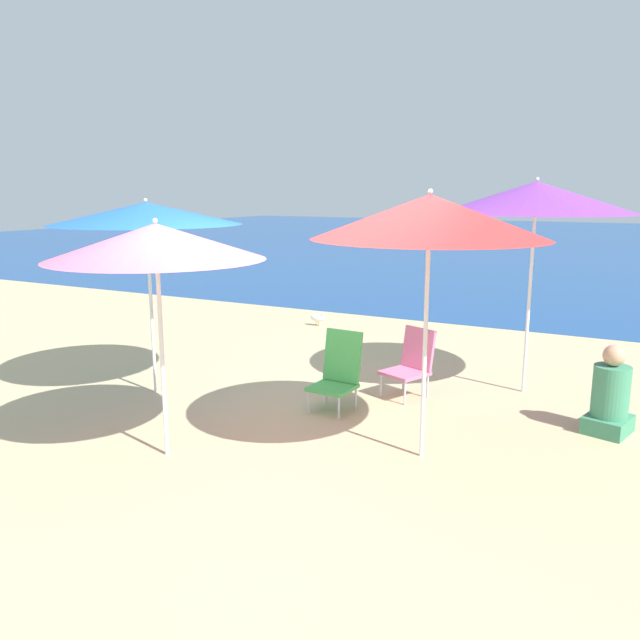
{
  "coord_description": "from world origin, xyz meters",
  "views": [
    {
      "loc": [
        2.58,
        -4.29,
        2.2
      ],
      "look_at": [
        -0.14,
        0.86,
        1.0
      ],
      "focal_mm": 35.0,
      "sensor_mm": 36.0,
      "label": 1
    }
  ],
  "objects_px": {
    "beach_umbrella_blue": "(146,214)",
    "beach_umbrella_purple": "(536,198)",
    "beach_chair_green": "(338,371)",
    "beach_umbrella_red": "(430,217)",
    "person_seated_near": "(610,398)",
    "seagull": "(318,318)",
    "beach_umbrella_pink": "(156,242)",
    "beach_chair_pink": "(411,361)"
  },
  "relations": [
    {
      "from": "beach_umbrella_pink",
      "to": "beach_umbrella_blue",
      "type": "bearing_deg",
      "value": 135.37
    },
    {
      "from": "person_seated_near",
      "to": "seagull",
      "type": "bearing_deg",
      "value": 162.86
    },
    {
      "from": "beach_umbrella_pink",
      "to": "beach_umbrella_blue",
      "type": "distance_m",
      "value": 1.77
    },
    {
      "from": "beach_chair_green",
      "to": "beach_chair_pink",
      "type": "xyz_separation_m",
      "value": [
        0.52,
        0.75,
        -0.02
      ]
    },
    {
      "from": "beach_chair_pink",
      "to": "beach_umbrella_pink",
      "type": "bearing_deg",
      "value": -95.42
    },
    {
      "from": "beach_umbrella_blue",
      "to": "beach_umbrella_red",
      "type": "xyz_separation_m",
      "value": [
        3.18,
        -0.25,
        0.03
      ]
    },
    {
      "from": "beach_umbrella_red",
      "to": "person_seated_near",
      "type": "bearing_deg",
      "value": 44.04
    },
    {
      "from": "beach_chair_green",
      "to": "person_seated_near",
      "type": "height_order",
      "value": "person_seated_near"
    },
    {
      "from": "beach_umbrella_blue",
      "to": "beach_umbrella_red",
      "type": "distance_m",
      "value": 3.19
    },
    {
      "from": "beach_chair_green",
      "to": "seagull",
      "type": "height_order",
      "value": "beach_chair_green"
    },
    {
      "from": "beach_umbrella_blue",
      "to": "beach_umbrella_red",
      "type": "relative_size",
      "value": 0.96
    },
    {
      "from": "beach_umbrella_purple",
      "to": "person_seated_near",
      "type": "bearing_deg",
      "value": -44.09
    },
    {
      "from": "beach_umbrella_pink",
      "to": "seagull",
      "type": "relative_size",
      "value": 7.42
    },
    {
      "from": "beach_chair_pink",
      "to": "seagull",
      "type": "distance_m",
      "value": 3.79
    },
    {
      "from": "beach_umbrella_pink",
      "to": "beach_umbrella_purple",
      "type": "bearing_deg",
      "value": 53.41
    },
    {
      "from": "seagull",
      "to": "person_seated_near",
      "type": "bearing_deg",
      "value": -32.27
    },
    {
      "from": "beach_umbrella_pink",
      "to": "beach_umbrella_purple",
      "type": "relative_size",
      "value": 0.85
    },
    {
      "from": "beach_umbrella_blue",
      "to": "person_seated_near",
      "type": "bearing_deg",
      "value": 13.17
    },
    {
      "from": "beach_umbrella_blue",
      "to": "beach_umbrella_purple",
      "type": "relative_size",
      "value": 0.91
    },
    {
      "from": "beach_umbrella_red",
      "to": "person_seated_near",
      "type": "relative_size",
      "value": 2.64
    },
    {
      "from": "beach_umbrella_red",
      "to": "beach_chair_pink",
      "type": "height_order",
      "value": "beach_umbrella_red"
    },
    {
      "from": "beach_umbrella_red",
      "to": "beach_chair_green",
      "type": "relative_size",
      "value": 2.76
    },
    {
      "from": "beach_chair_green",
      "to": "person_seated_near",
      "type": "relative_size",
      "value": 0.96
    },
    {
      "from": "beach_umbrella_blue",
      "to": "beach_chair_green",
      "type": "height_order",
      "value": "beach_umbrella_blue"
    },
    {
      "from": "beach_umbrella_purple",
      "to": "beach_chair_pink",
      "type": "xyz_separation_m",
      "value": [
        -1.08,
        -0.71,
        -1.75
      ]
    },
    {
      "from": "person_seated_near",
      "to": "beach_umbrella_pink",
      "type": "bearing_deg",
      "value": -129.85
    },
    {
      "from": "beach_chair_pink",
      "to": "person_seated_near",
      "type": "relative_size",
      "value": 0.88
    },
    {
      "from": "beach_umbrella_red",
      "to": "person_seated_near",
      "type": "xyz_separation_m",
      "value": [
        1.36,
        1.31,
        -1.67
      ]
    },
    {
      "from": "seagull",
      "to": "beach_chair_pink",
      "type": "bearing_deg",
      "value": -46.26
    },
    {
      "from": "beach_umbrella_blue",
      "to": "beach_chair_green",
      "type": "bearing_deg",
      "value": 13.67
    },
    {
      "from": "beach_umbrella_red",
      "to": "beach_chair_pink",
      "type": "bearing_deg",
      "value": 113.01
    },
    {
      "from": "beach_chair_green",
      "to": "person_seated_near",
      "type": "xyz_separation_m",
      "value": [
        2.52,
        0.57,
        -0.06
      ]
    },
    {
      "from": "beach_umbrella_pink",
      "to": "beach_umbrella_purple",
      "type": "distance_m",
      "value": 3.99
    },
    {
      "from": "beach_umbrella_red",
      "to": "person_seated_near",
      "type": "height_order",
      "value": "beach_umbrella_red"
    },
    {
      "from": "beach_umbrella_blue",
      "to": "beach_chair_pink",
      "type": "distance_m",
      "value": 3.25
    },
    {
      "from": "beach_chair_pink",
      "to": "seagull",
      "type": "relative_size",
      "value": 2.76
    },
    {
      "from": "beach_umbrella_red",
      "to": "seagull",
      "type": "relative_size",
      "value": 8.26
    },
    {
      "from": "beach_umbrella_pink",
      "to": "beach_umbrella_blue",
      "type": "xyz_separation_m",
      "value": [
        -1.26,
        1.24,
        0.17
      ]
    },
    {
      "from": "beach_umbrella_blue",
      "to": "beach_umbrella_purple",
      "type": "height_order",
      "value": "beach_umbrella_purple"
    },
    {
      "from": "seagull",
      "to": "beach_umbrella_pink",
      "type": "bearing_deg",
      "value": -75.8
    },
    {
      "from": "beach_umbrella_pink",
      "to": "beach_chair_pink",
      "type": "xyz_separation_m",
      "value": [
        1.29,
        2.48,
        -1.42
      ]
    },
    {
      "from": "beach_umbrella_pink",
      "to": "person_seated_near",
      "type": "xyz_separation_m",
      "value": [
        3.29,
        2.3,
        -1.47
      ]
    }
  ]
}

